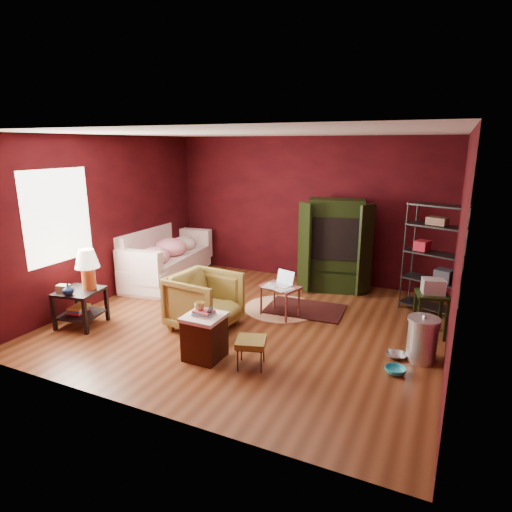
{
  "coord_description": "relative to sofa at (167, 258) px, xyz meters",
  "views": [
    {
      "loc": [
        2.66,
        -5.49,
        2.65
      ],
      "look_at": [
        0.0,
        0.2,
        1.0
      ],
      "focal_mm": 30.0,
      "sensor_mm": 36.0,
      "label": 1
    }
  ],
  "objects": [
    {
      "name": "rug_round",
      "position": [
        2.66,
        -0.52,
        -0.45
      ],
      "size": [
        1.51,
        1.51,
        0.01
      ],
      "rotation": [
        0.0,
        0.0,
        0.26
      ],
      "color": "#F6ECCD",
      "rests_on": "ground"
    },
    {
      "name": "vase",
      "position": [
        0.22,
        -2.62,
        0.18
      ],
      "size": [
        0.21,
        0.22,
        0.16
      ],
      "primitive_type": "imported",
      "rotation": [
        0.0,
        0.0,
        0.42
      ],
      "color": "#0B1839",
      "rests_on": "side_table"
    },
    {
      "name": "laptop_desk",
      "position": [
        2.75,
        -0.79,
        -0.01
      ],
      "size": [
        0.67,
        0.57,
        0.72
      ],
      "rotation": [
        0.0,
        0.0,
        -0.29
      ],
      "color": "#964944",
      "rests_on": "ground"
    },
    {
      "name": "side_table",
      "position": [
        0.23,
        -2.34,
        0.24
      ],
      "size": [
        0.68,
        0.68,
        1.16
      ],
      "rotation": [
        0.0,
        0.0,
        0.18
      ],
      "color": "black",
      "rests_on": "ground"
    },
    {
      "name": "wire_shelving",
      "position": [
        4.88,
        0.39,
        0.51
      ],
      "size": [
        0.93,
        0.63,
        1.76
      ],
      "rotation": [
        0.0,
        0.0,
        -0.34
      ],
      "color": "#272E2E",
      "rests_on": "ground"
    },
    {
      "name": "small_stand",
      "position": [
        4.94,
        -0.56,
        0.17
      ],
      "size": [
        0.51,
        0.51,
        0.84
      ],
      "rotation": [
        0.0,
        0.0,
        0.25
      ],
      "color": "black",
      "rests_on": "ground"
    },
    {
      "name": "footstool",
      "position": [
        3.03,
        -2.44,
        -0.14
      ],
      "size": [
        0.44,
        0.44,
        0.36
      ],
      "rotation": [
        0.0,
        0.0,
        0.31
      ],
      "color": "black",
      "rests_on": "ground"
    },
    {
      "name": "mug",
      "position": [
        2.34,
        -2.5,
        0.26
      ],
      "size": [
        0.14,
        0.12,
        0.13
      ],
      "primitive_type": "imported",
      "rotation": [
        0.0,
        0.0,
        -0.15
      ],
      "color": "#E4D26F",
      "rests_on": "hamper"
    },
    {
      "name": "hamper",
      "position": [
        2.4,
        -2.49,
        -0.15
      ],
      "size": [
        0.47,
        0.47,
        0.67
      ],
      "rotation": [
        0.0,
        0.0,
        -0.0
      ],
      "color": "#441D0F",
      "rests_on": "ground"
    },
    {
      "name": "pet_bowl_steel",
      "position": [
        4.61,
        -1.46,
        -0.33
      ],
      "size": [
        0.25,
        0.1,
        0.24
      ],
      "primitive_type": "imported",
      "rotation": [
        0.0,
        0.0,
        0.16
      ],
      "color": "#AEB0B5",
      "rests_on": "ground"
    },
    {
      "name": "sofa",
      "position": [
        0.0,
        0.0,
        0.0
      ],
      "size": [
        1.05,
        2.4,
        0.91
      ],
      "primitive_type": "imported",
      "rotation": [
        0.0,
        0.0,
        1.74
      ],
      "color": "white",
      "rests_on": "ground"
    },
    {
      "name": "trash_can",
      "position": [
        4.9,
        -1.4,
        -0.16
      ],
      "size": [
        0.46,
        0.46,
        0.62
      ],
      "rotation": [
        0.0,
        0.0,
        0.2
      ],
      "color": "white",
      "rests_on": "ground"
    },
    {
      "name": "room",
      "position": [
        2.39,
        -1.23,
        0.95
      ],
      "size": [
        5.54,
        5.04,
        2.84
      ],
      "color": "brown",
      "rests_on": "ground"
    },
    {
      "name": "tv_armoire",
      "position": [
        3.18,
        0.77,
        0.43
      ],
      "size": [
        1.31,
        0.88,
        1.7
      ],
      "rotation": [
        0.0,
        0.0,
        0.22
      ],
      "color": "black",
      "rests_on": "ground"
    },
    {
      "name": "pet_bowl_turquoise",
      "position": [
        4.66,
        -1.87,
        -0.33
      ],
      "size": [
        0.26,
        0.11,
        0.25
      ],
      "primitive_type": "imported",
      "rotation": [
        0.0,
        0.0,
        0.13
      ],
      "color": "#29ADC1",
      "rests_on": "ground"
    },
    {
      "name": "sofa_cushions",
      "position": [
        -0.03,
        -0.03,
        0.01
      ],
      "size": [
        1.17,
        2.37,
        0.95
      ],
      "rotation": [
        0.0,
        0.0,
        0.12
      ],
      "color": "white",
      "rests_on": "sofa"
    },
    {
      "name": "rug_oriental",
      "position": [
        3.03,
        -0.39,
        -0.44
      ],
      "size": [
        1.3,
        0.91,
        0.01
      ],
      "rotation": [
        0.0,
        0.0,
        0.06
      ],
      "color": "#441412",
      "rests_on": "ground"
    },
    {
      "name": "armchair",
      "position": [
        1.9,
        -1.68,
        0.0
      ],
      "size": [
        0.9,
        0.95,
        0.91
      ],
      "primitive_type": "imported",
      "rotation": [
        0.0,
        0.0,
        1.48
      ],
      "color": "black",
      "rests_on": "ground"
    }
  ]
}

